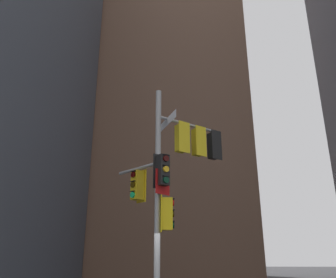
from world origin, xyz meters
name	(u,v)px	position (x,y,z in m)	size (l,w,h in m)	color
building_mid_block	(167,37)	(-1.08, 22.02, 25.62)	(14.74, 14.74, 51.23)	brown
signal_pole_assembly	(173,171)	(0.47, 0.48, 4.58)	(3.88, 2.39, 7.40)	#9EA0A3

